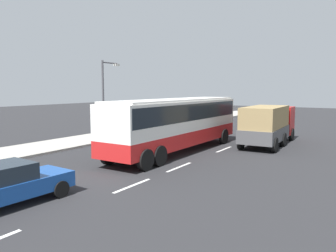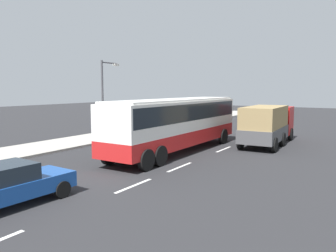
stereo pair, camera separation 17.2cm
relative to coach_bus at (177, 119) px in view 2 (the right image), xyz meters
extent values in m
plane|color=#28282B|center=(-1.99, 0.35, -2.12)|extent=(120.00, 120.00, 0.00)
cube|color=#A8A399|center=(-1.99, 8.39, -2.04)|extent=(80.00, 4.00, 0.15)
cube|color=white|center=(-7.33, -2.19, -2.11)|extent=(2.40, 0.16, 0.01)
cube|color=white|center=(-3.45, -2.19, -2.11)|extent=(2.40, 0.16, 0.01)
cube|color=white|center=(2.49, -2.19, -2.11)|extent=(2.40, 0.16, 0.01)
cube|color=white|center=(6.60, -2.19, -2.11)|extent=(2.40, 0.16, 0.01)
cube|color=white|center=(18.88, -2.19, -2.11)|extent=(2.40, 0.16, 0.01)
cube|color=white|center=(18.36, -2.19, -2.11)|extent=(2.40, 0.16, 0.01)
cube|color=red|center=(0.00, 0.00, -1.12)|extent=(12.44, 2.68, 0.89)
cube|color=white|center=(0.00, 0.00, 0.25)|extent=(12.44, 2.68, 1.84)
cube|color=black|center=(0.00, 0.00, 0.51)|extent=(12.19, 2.70, 1.01)
cube|color=black|center=(6.16, -0.06, 0.34)|extent=(0.14, 2.35, 1.47)
cube|color=white|center=(0.00, 0.00, 1.23)|extent=(11.94, 2.52, 0.12)
cylinder|color=black|center=(4.62, 1.18, -1.57)|extent=(1.10, 0.31, 1.10)
cylinder|color=black|center=(4.60, -1.27, -1.57)|extent=(1.10, 0.31, 1.10)
cylinder|color=black|center=(-3.79, 1.26, -1.57)|extent=(1.10, 0.31, 1.10)
cylinder|color=black|center=(-3.81, -1.19, -1.57)|extent=(1.10, 0.31, 1.10)
cylinder|color=black|center=(-4.99, 1.28, -1.57)|extent=(1.10, 0.31, 1.10)
cylinder|color=black|center=(-5.01, -1.17, -1.57)|extent=(1.10, 0.31, 1.10)
cube|color=red|center=(8.74, -4.07, -0.56)|extent=(2.02, 2.36, 2.15)
cube|color=#4C4C4F|center=(4.91, -4.18, -1.19)|extent=(5.39, 2.46, 0.90)
cube|color=#997F51|center=(4.91, -4.18, -0.02)|extent=(5.17, 2.36, 1.44)
cylinder|color=black|center=(8.79, -2.96, -1.64)|extent=(0.97, 0.31, 0.96)
cylinder|color=black|center=(8.85, -5.17, -1.64)|extent=(0.97, 0.31, 0.96)
cylinder|color=black|center=(5.75, -3.05, -1.64)|extent=(0.97, 0.31, 0.96)
cylinder|color=black|center=(5.81, -5.26, -1.64)|extent=(0.97, 0.31, 0.96)
cylinder|color=black|center=(3.11, -3.13, -1.64)|extent=(0.97, 0.31, 0.96)
cylinder|color=black|center=(3.18, -5.33, -1.64)|extent=(0.97, 0.31, 0.96)
cube|color=#194799|center=(-11.57, 0.02, -1.50)|extent=(4.69, 1.94, 0.58)
cylinder|color=black|center=(-9.88, 0.76, -1.80)|extent=(0.65, 0.23, 0.64)
cylinder|color=black|center=(-9.96, -0.88, -1.80)|extent=(0.65, 0.23, 0.64)
cube|color=#B21919|center=(8.87, 3.26, -1.45)|extent=(4.23, 2.11, 0.68)
cube|color=black|center=(8.48, 3.29, -0.83)|extent=(2.38, 1.82, 0.57)
cylinder|color=black|center=(10.34, 4.00, -1.80)|extent=(0.65, 0.25, 0.64)
cylinder|color=black|center=(10.20, 2.30, -1.80)|extent=(0.65, 0.25, 0.64)
cylinder|color=black|center=(7.54, 4.23, -1.80)|extent=(0.65, 0.25, 0.64)
cylinder|color=black|center=(7.40, 2.53, -1.80)|extent=(0.65, 0.25, 0.64)
cylinder|color=black|center=(5.00, 8.43, -1.56)|extent=(0.14, 0.14, 0.82)
cylinder|color=black|center=(5.15, 8.38, -1.56)|extent=(0.14, 0.14, 0.82)
cylinder|color=#B2333F|center=(5.08, 8.40, -0.84)|extent=(0.32, 0.32, 0.62)
sphere|color=brown|center=(5.08, 8.40, -0.42)|extent=(0.22, 0.22, 0.22)
cylinder|color=#47474C|center=(0.32, 6.61, 1.03)|extent=(0.16, 0.16, 5.99)
cylinder|color=#47474C|center=(1.12, 6.61, 3.87)|extent=(1.59, 0.10, 0.10)
cube|color=silver|center=(1.91, 6.61, 3.77)|extent=(0.50, 0.24, 0.16)
camera|label=1|loc=(-17.92, -10.64, 1.94)|focal=35.27mm
camera|label=2|loc=(-18.01, -10.50, 1.94)|focal=35.27mm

